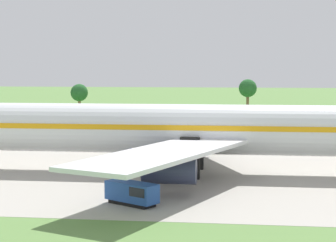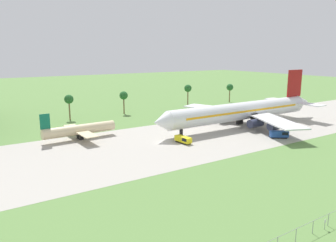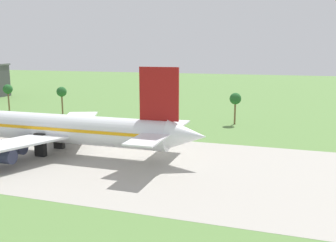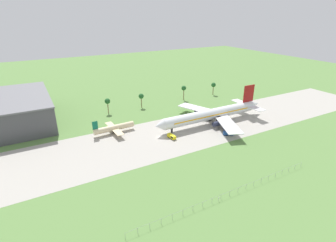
{
  "view_description": "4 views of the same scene",
  "coord_description": "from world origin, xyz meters",
  "px_view_note": "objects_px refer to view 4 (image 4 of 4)",
  "views": [
    {
      "loc": [
        44.42,
        -74.34,
        13.89
      ],
      "look_at": [
        34.94,
        2.2,
        6.74
      ],
      "focal_mm": 65.0,
      "sensor_mm": 36.0,
      "label": 1
    },
    {
      "loc": [
        -50.2,
        -80.32,
        26.47
      ],
      "look_at": [
        3.6,
        2.2,
        5.74
      ],
      "focal_mm": 35.0,
      "sensor_mm": 36.0,
      "label": 2
    },
    {
      "loc": [
        89.17,
        -67.92,
        22.86
      ],
      "look_at": [
        66.28,
        2.2,
        8.91
      ],
      "focal_mm": 40.0,
      "sensor_mm": 36.0,
      "label": 3
    },
    {
      "loc": [
        -57.07,
        -111.7,
        61.77
      ],
      "look_at": [
        7.77,
        5.0,
        6.0
      ],
      "focal_mm": 28.0,
      "sensor_mm": 36.0,
      "label": 4
    }
  ],
  "objects_px": {
    "jet_airliner": "(213,114)",
    "baggage_tug": "(172,137)",
    "no_stopping_sign": "(219,199)",
    "terminal_building": "(17,110)",
    "catering_van": "(229,133)",
    "regional_aircraft": "(114,128)"
  },
  "relations": [
    {
      "from": "jet_airliner",
      "to": "baggage_tug",
      "type": "bearing_deg",
      "value": -168.41
    },
    {
      "from": "jet_airliner",
      "to": "no_stopping_sign",
      "type": "relative_size",
      "value": 45.03
    },
    {
      "from": "baggage_tug",
      "to": "no_stopping_sign",
      "type": "height_order",
      "value": "baggage_tug"
    },
    {
      "from": "no_stopping_sign",
      "to": "terminal_building",
      "type": "relative_size",
      "value": 0.03
    },
    {
      "from": "baggage_tug",
      "to": "no_stopping_sign",
      "type": "distance_m",
      "value": 52.01
    },
    {
      "from": "terminal_building",
      "to": "catering_van",
      "type": "bearing_deg",
      "value": -37.2
    },
    {
      "from": "catering_van",
      "to": "terminal_building",
      "type": "bearing_deg",
      "value": 142.8
    },
    {
      "from": "baggage_tug",
      "to": "terminal_building",
      "type": "bearing_deg",
      "value": 137.81
    },
    {
      "from": "baggage_tug",
      "to": "catering_van",
      "type": "xyz_separation_m",
      "value": [
        28.84,
        -11.63,
        0.13
      ]
    },
    {
      "from": "regional_aircraft",
      "to": "catering_van",
      "type": "distance_m",
      "value": 62.63
    },
    {
      "from": "regional_aircraft",
      "to": "baggage_tug",
      "type": "bearing_deg",
      "value": -41.35
    },
    {
      "from": "jet_airliner",
      "to": "regional_aircraft",
      "type": "height_order",
      "value": "jet_airliner"
    },
    {
      "from": "regional_aircraft",
      "to": "no_stopping_sign",
      "type": "relative_size",
      "value": 13.69
    },
    {
      "from": "terminal_building",
      "to": "no_stopping_sign",
      "type": "bearing_deg",
      "value": -62.53
    },
    {
      "from": "jet_airliner",
      "to": "regional_aircraft",
      "type": "bearing_deg",
      "value": 165.14
    },
    {
      "from": "no_stopping_sign",
      "to": "terminal_building",
      "type": "bearing_deg",
      "value": 117.47
    },
    {
      "from": "catering_van",
      "to": "regional_aircraft",
      "type": "bearing_deg",
      "value": 148.14
    },
    {
      "from": "jet_airliner",
      "to": "baggage_tug",
      "type": "xyz_separation_m",
      "value": [
        -31.81,
        -6.52,
        -4.59
      ]
    },
    {
      "from": "jet_airliner",
      "to": "catering_van",
      "type": "distance_m",
      "value": 18.93
    },
    {
      "from": "regional_aircraft",
      "to": "no_stopping_sign",
      "type": "bearing_deg",
      "value": -79.0
    },
    {
      "from": "jet_airliner",
      "to": "regional_aircraft",
      "type": "relative_size",
      "value": 3.29
    },
    {
      "from": "catering_van",
      "to": "no_stopping_sign",
      "type": "bearing_deg",
      "value": -134.82
    }
  ]
}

